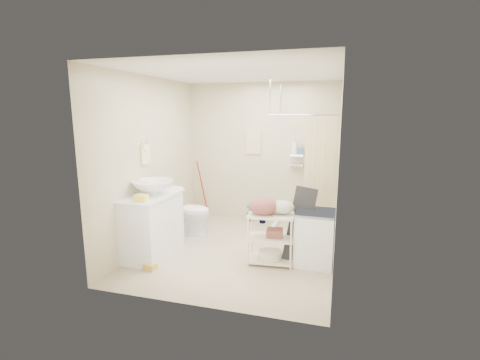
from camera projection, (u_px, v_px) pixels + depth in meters
The scene contains 23 objects.
floor at pixel (238, 250), 5.28m from camera, with size 3.20×3.20×0.00m, color tan.
ceiling at pixel (238, 73), 4.78m from camera, with size 2.80×3.20×0.04m, color silver.
wall_back at pixel (262, 153), 6.54m from camera, with size 2.80×0.04×2.60m, color beige.
wall_front at pixel (194, 189), 3.52m from camera, with size 2.80×0.04×2.60m, color beige.
wall_left at pixel (152, 162), 5.40m from camera, with size 0.04×3.20×2.60m, color beige.
wall_right at pixel (338, 170), 4.65m from camera, with size 0.04×3.20×2.60m, color beige.
vanity at pixel (152, 225), 5.04m from camera, with size 0.57×1.03×0.90m, color silver.
sink at pixel (153, 187), 4.98m from camera, with size 0.59×0.59×0.20m, color white.
counter_basket at pixel (141, 198), 4.60m from camera, with size 0.16×0.12×0.09m, color yellow.
floor_basket at pixel (150, 265), 4.62m from camera, with size 0.23×0.17×0.12m, color gold.
toilet at pixel (189, 211), 5.99m from camera, with size 0.44×0.76×0.78m, color white.
mop at pixel (201, 189), 6.87m from camera, with size 0.11×0.11×1.14m, color #BA1304, non-canonical shape.
potted_plant_a at pixel (251, 213), 6.67m from camera, with size 0.18×0.12×0.34m, color brown.
potted_plant_b at pixel (263, 214), 6.53m from camera, with size 0.20×0.16×0.36m, color brown.
hanging_towel at pixel (254, 143), 6.52m from camera, with size 0.28×0.03×0.42m, color beige.
towel_ring at pixel (145, 153), 5.17m from camera, with size 0.04×0.22×0.34m, color #F6E692, non-canonical shape.
tp_holder at pixel (157, 198), 5.55m from camera, with size 0.08×0.12×0.14m, color white, non-canonical shape.
shower at pixel (304, 174), 5.84m from camera, with size 1.10×1.10×2.10m, color silver, non-canonical shape.
shampoo_bottle_a at pixel (295, 147), 6.26m from camera, with size 0.10×0.10×0.27m, color white.
shampoo_bottle_b at pixel (302, 150), 6.22m from camera, with size 0.08×0.08×0.17m, color #415DA4.
washing_machine at pixel (315, 237), 4.77m from camera, with size 0.51×0.53×0.75m, color white.
laundry_rack at pixel (271, 234), 4.76m from camera, with size 0.61×0.36×0.85m, color silver, non-canonical shape.
ironing_board at pixel (300, 224), 4.81m from camera, with size 0.31×0.09×1.08m, color black, non-canonical shape.
Camera 1 is at (1.39, -4.77, 2.06)m, focal length 26.00 mm.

